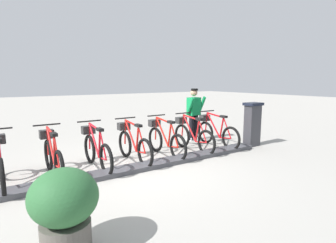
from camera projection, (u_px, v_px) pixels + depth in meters
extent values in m
plane|color=#ACA89F|center=(136.00, 170.00, 5.84)|extent=(60.00, 60.00, 0.00)
cube|color=#47474C|center=(136.00, 168.00, 5.83)|extent=(0.44, 7.09, 0.10)
cube|color=#38383D|center=(252.00, 126.00, 7.91)|extent=(0.28, 0.44, 1.20)
cube|color=#194C8C|center=(249.00, 113.00, 7.98)|extent=(0.03, 0.30, 0.40)
cube|color=black|center=(253.00, 104.00, 7.82)|extent=(0.36, 0.52, 0.08)
torus|color=black|center=(231.00, 138.00, 7.43)|extent=(0.67, 0.07, 0.67)
torus|color=black|center=(205.00, 132.00, 8.30)|extent=(0.67, 0.07, 0.67)
cylinder|color=red|center=(213.00, 125.00, 7.97)|extent=(0.60, 0.05, 0.70)
cylinder|color=red|center=(222.00, 128.00, 7.70)|extent=(0.16, 0.04, 0.61)
cylinder|color=red|center=(215.00, 115.00, 7.88)|extent=(0.69, 0.05, 0.11)
cylinder|color=red|center=(225.00, 138.00, 7.61)|extent=(0.43, 0.03, 0.09)
cylinder|color=red|center=(227.00, 128.00, 7.52)|extent=(0.33, 0.03, 0.56)
cylinder|color=red|center=(206.00, 123.00, 8.22)|extent=(0.10, 0.04, 0.62)
cube|color=black|center=(224.00, 117.00, 7.60)|extent=(0.22, 0.10, 0.06)
cylinder|color=black|center=(207.00, 111.00, 8.14)|extent=(0.03, 0.54, 0.03)
cube|color=#2D2D2D|center=(205.00, 118.00, 8.27)|extent=(0.20, 0.28, 0.18)
torus|color=black|center=(206.00, 143.00, 6.94)|extent=(0.67, 0.07, 0.67)
torus|color=black|center=(182.00, 136.00, 7.80)|extent=(0.67, 0.07, 0.67)
cylinder|color=red|center=(189.00, 128.00, 7.48)|extent=(0.60, 0.05, 0.70)
cylinder|color=red|center=(197.00, 131.00, 7.20)|extent=(0.16, 0.04, 0.61)
cylinder|color=red|center=(191.00, 117.00, 7.38)|extent=(0.69, 0.05, 0.11)
cylinder|color=red|center=(201.00, 142.00, 7.12)|extent=(0.43, 0.03, 0.09)
cylinder|color=red|center=(203.00, 131.00, 7.02)|extent=(0.33, 0.03, 0.56)
cylinder|color=red|center=(183.00, 125.00, 7.73)|extent=(0.10, 0.04, 0.62)
cube|color=black|center=(199.00, 119.00, 7.10)|extent=(0.22, 0.10, 0.06)
cylinder|color=black|center=(183.00, 113.00, 7.65)|extent=(0.03, 0.54, 0.03)
cube|color=#2D2D2D|center=(181.00, 120.00, 7.77)|extent=(0.20, 0.28, 0.18)
torus|color=black|center=(178.00, 148.00, 6.44)|extent=(0.67, 0.07, 0.67)
torus|color=black|center=(155.00, 140.00, 7.30)|extent=(0.67, 0.07, 0.67)
cylinder|color=red|center=(162.00, 131.00, 6.98)|extent=(0.60, 0.05, 0.70)
cylinder|color=red|center=(170.00, 135.00, 6.70)|extent=(0.16, 0.04, 0.61)
cylinder|color=red|center=(163.00, 120.00, 6.88)|extent=(0.69, 0.05, 0.11)
cylinder|color=red|center=(173.00, 147.00, 6.62)|extent=(0.43, 0.03, 0.09)
cylinder|color=red|center=(175.00, 135.00, 6.52)|extent=(0.33, 0.03, 0.56)
cylinder|color=red|center=(156.00, 128.00, 7.23)|extent=(0.10, 0.04, 0.62)
cube|color=black|center=(171.00, 122.00, 6.60)|extent=(0.22, 0.10, 0.06)
cylinder|color=black|center=(156.00, 115.00, 7.15)|extent=(0.03, 0.54, 0.03)
cube|color=#2D2D2D|center=(154.00, 123.00, 7.28)|extent=(0.20, 0.28, 0.18)
torus|color=black|center=(145.00, 153.00, 5.94)|extent=(0.67, 0.07, 0.67)
torus|color=black|center=(125.00, 144.00, 6.81)|extent=(0.67, 0.07, 0.67)
cylinder|color=red|center=(131.00, 135.00, 6.48)|extent=(0.60, 0.05, 0.70)
cylinder|color=red|center=(137.00, 139.00, 6.21)|extent=(0.16, 0.04, 0.61)
cylinder|color=red|center=(132.00, 123.00, 6.39)|extent=(0.69, 0.05, 0.11)
cylinder|color=red|center=(141.00, 152.00, 6.12)|extent=(0.43, 0.03, 0.09)
cylinder|color=red|center=(142.00, 140.00, 6.03)|extent=(0.33, 0.03, 0.56)
cylinder|color=red|center=(125.00, 132.00, 6.73)|extent=(0.10, 0.04, 0.62)
cube|color=black|center=(138.00, 125.00, 6.11)|extent=(0.22, 0.10, 0.06)
cylinder|color=black|center=(125.00, 118.00, 6.66)|extent=(0.03, 0.54, 0.03)
cube|color=#2D2D2D|center=(124.00, 126.00, 6.78)|extent=(0.20, 0.28, 0.18)
torus|color=black|center=(106.00, 160.00, 5.45)|extent=(0.67, 0.07, 0.67)
torus|color=black|center=(90.00, 149.00, 6.31)|extent=(0.67, 0.07, 0.67)
cylinder|color=red|center=(94.00, 140.00, 5.99)|extent=(0.60, 0.05, 0.70)
cylinder|color=red|center=(100.00, 144.00, 5.71)|extent=(0.16, 0.04, 0.61)
cylinder|color=red|center=(94.00, 127.00, 5.89)|extent=(0.69, 0.05, 0.11)
cylinder|color=red|center=(103.00, 159.00, 5.63)|extent=(0.43, 0.03, 0.09)
cylinder|color=red|center=(103.00, 145.00, 5.53)|extent=(0.33, 0.03, 0.56)
cylinder|color=red|center=(90.00, 136.00, 6.24)|extent=(0.10, 0.04, 0.62)
cube|color=black|center=(100.00, 130.00, 5.61)|extent=(0.22, 0.10, 0.06)
cylinder|color=black|center=(89.00, 121.00, 6.16)|extent=(0.03, 0.54, 0.03)
cube|color=#2D2D2D|center=(88.00, 130.00, 6.28)|extent=(0.20, 0.28, 0.18)
torus|color=black|center=(59.00, 168.00, 4.95)|extent=(0.67, 0.07, 0.67)
torus|color=black|center=(48.00, 155.00, 5.81)|extent=(0.67, 0.07, 0.67)
cylinder|color=red|center=(51.00, 145.00, 5.49)|extent=(0.60, 0.05, 0.70)
cylinder|color=red|center=(54.00, 151.00, 5.21)|extent=(0.16, 0.04, 0.61)
cylinder|color=red|center=(50.00, 131.00, 5.39)|extent=(0.69, 0.05, 0.11)
cylinder|color=red|center=(57.00, 166.00, 5.13)|extent=(0.43, 0.03, 0.09)
cylinder|color=red|center=(57.00, 152.00, 5.03)|extent=(0.33, 0.03, 0.56)
cylinder|color=red|center=(48.00, 141.00, 5.74)|extent=(0.10, 0.04, 0.62)
cube|color=black|center=(54.00, 134.00, 5.11)|extent=(0.22, 0.10, 0.06)
cylinder|color=black|center=(47.00, 125.00, 5.66)|extent=(0.03, 0.54, 0.03)
cube|color=#2D2D2D|center=(47.00, 134.00, 5.79)|extent=(0.20, 0.28, 0.18)
torus|color=black|center=(2.00, 178.00, 4.45)|extent=(0.67, 0.07, 0.67)
cylinder|color=red|center=(0.00, 158.00, 4.72)|extent=(0.16, 0.04, 0.61)
cylinder|color=red|center=(2.00, 175.00, 4.63)|extent=(0.43, 0.03, 0.09)
cylinder|color=red|center=(0.00, 159.00, 4.54)|extent=(0.33, 0.03, 0.56)
cube|color=white|center=(197.00, 138.00, 8.78)|extent=(0.27, 0.14, 0.10)
cube|color=white|center=(190.00, 139.00, 8.73)|extent=(0.27, 0.14, 0.10)
cylinder|color=black|center=(196.00, 127.00, 8.76)|extent=(0.15, 0.15, 0.82)
cylinder|color=black|center=(191.00, 127.00, 8.63)|extent=(0.15, 0.15, 0.82)
cube|color=#13904A|center=(194.00, 106.00, 8.59)|extent=(0.31, 0.43, 0.56)
cylinder|color=#13904A|center=(202.00, 105.00, 8.68)|extent=(0.35, 0.14, 0.57)
cylinder|color=#13904A|center=(190.00, 106.00, 8.34)|extent=(0.35, 0.14, 0.57)
sphere|color=tan|center=(194.00, 93.00, 8.53)|extent=(0.22, 0.22, 0.22)
cylinder|color=black|center=(194.00, 90.00, 8.50)|extent=(0.22, 0.22, 0.06)
cylinder|color=#59544C|center=(66.00, 236.00, 3.06)|extent=(0.56, 0.56, 0.35)
ellipsoid|color=#2D6635|center=(64.00, 197.00, 2.99)|extent=(0.76, 0.76, 0.64)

